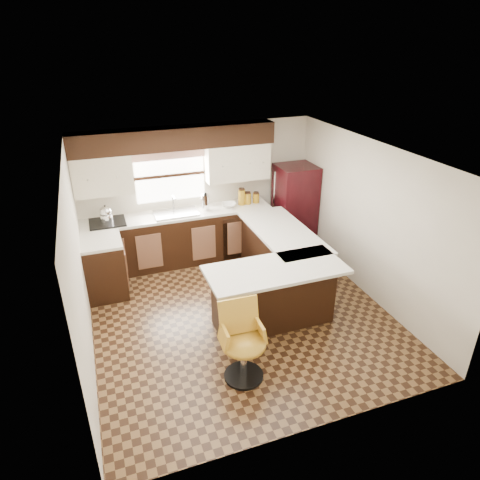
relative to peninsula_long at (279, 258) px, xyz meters
name	(u,v)px	position (x,y,z in m)	size (l,w,h in m)	color
floor	(240,313)	(-0.90, -0.62, -0.45)	(4.40, 4.40, 0.00)	#49301A
ceiling	(240,155)	(-0.90, -0.62, 1.95)	(4.40, 4.40, 0.00)	silver
wall_back	(199,191)	(-0.90, 1.58, 0.75)	(4.40, 4.40, 0.00)	beige
wall_front	(319,339)	(-0.90, -2.83, 0.75)	(4.40, 4.40, 0.00)	beige
wall_left	(78,267)	(-3.00, -0.62, 0.75)	(4.40, 4.40, 0.00)	beige
wall_right	(370,221)	(1.20, -0.62, 0.75)	(4.40, 4.40, 0.00)	beige
base_cab_back	(180,239)	(-1.35, 1.28, 0.00)	(3.30, 0.60, 0.90)	black
base_cab_left	(105,268)	(-2.70, 0.62, 0.00)	(0.60, 0.70, 0.90)	black
counter_back	(179,214)	(-1.35, 1.28, 0.47)	(3.30, 0.60, 0.04)	silver
counter_left	(101,241)	(-2.70, 0.62, 0.47)	(0.60, 0.70, 0.04)	silver
soffit	(175,138)	(-1.30, 1.40, 1.77)	(3.40, 0.35, 0.36)	black
upper_cab_left	(102,175)	(-2.52, 1.40, 1.27)	(0.94, 0.35, 0.64)	beige
upper_cab_right	(237,162)	(-0.22, 1.40, 1.27)	(1.14, 0.35, 0.64)	beige
window_pane	(170,175)	(-1.40, 1.56, 1.10)	(1.20, 0.02, 0.90)	white
valance	(169,154)	(-1.40, 1.52, 1.49)	(1.30, 0.06, 0.18)	#D19B93
sink	(176,213)	(-1.40, 1.25, 0.51)	(0.75, 0.45, 0.03)	#B2B2B7
dishwasher	(238,238)	(-0.35, 0.99, -0.02)	(0.58, 0.03, 0.78)	black
cooktop	(107,222)	(-2.55, 1.25, 0.51)	(0.58, 0.50, 0.03)	black
peninsula_long	(279,258)	(0.00, 0.00, 0.00)	(0.60, 1.95, 0.90)	black
peninsula_return	(273,296)	(-0.53, -0.97, 0.00)	(1.65, 0.60, 0.90)	black
counter_pen_long	(283,232)	(0.05, 0.00, 0.47)	(0.84, 1.95, 0.04)	silver
counter_pen_return	(276,270)	(-0.55, -1.06, 0.47)	(1.89, 0.84, 0.04)	silver
refrigerator	(294,207)	(0.83, 1.15, 0.36)	(0.69, 0.66, 1.61)	black
bar_chair	(244,344)	(-1.30, -1.86, 0.04)	(0.53, 0.53, 0.99)	gold
kettle	(106,214)	(-2.55, 1.26, 0.67)	(0.22, 0.22, 0.29)	silver
percolator	(205,202)	(-0.86, 1.28, 0.64)	(0.14, 0.14, 0.28)	silver
mixing_bowl	(229,205)	(-0.43, 1.28, 0.53)	(0.27, 0.27, 0.07)	white
canister_large	(242,197)	(-0.17, 1.30, 0.64)	(0.13, 0.13, 0.28)	#9F7214
canister_med	(247,199)	(-0.06, 1.30, 0.60)	(0.13, 0.13, 0.20)	#9F7214
canister_small	(256,198)	(0.11, 1.30, 0.58)	(0.12, 0.12, 0.18)	#9F7214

